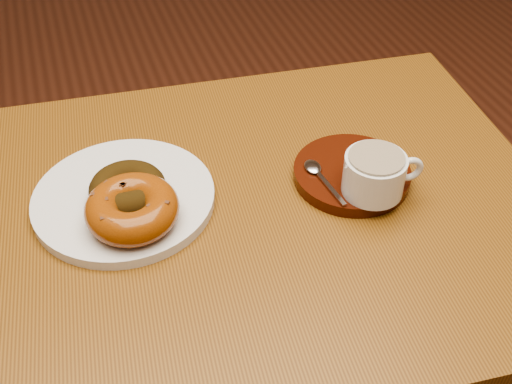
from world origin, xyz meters
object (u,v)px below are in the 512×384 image
object	(u,v)px
cafe_table	(243,268)
saucer	(352,174)
coffee_cup	(375,174)
donut_plate	(124,198)

from	to	relation	value
cafe_table	saucer	distance (m)	0.22
cafe_table	coffee_cup	world-z (taller)	coffee_cup
cafe_table	donut_plate	world-z (taller)	donut_plate
donut_plate	saucer	size ratio (longest dim) A/B	1.49
saucer	coffee_cup	distance (m)	0.06
coffee_cup	cafe_table	bearing A→B (deg)	174.46
cafe_table	saucer	xyz separation A→B (m)	(0.17, 0.01, 0.14)
coffee_cup	donut_plate	bearing A→B (deg)	171.32
donut_plate	cafe_table	bearing A→B (deg)	-20.96
cafe_table	donut_plate	bearing A→B (deg)	163.88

